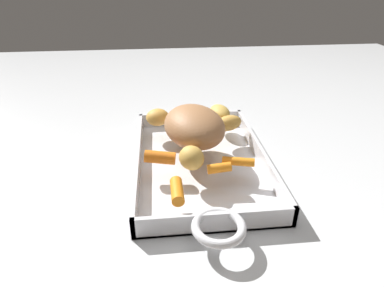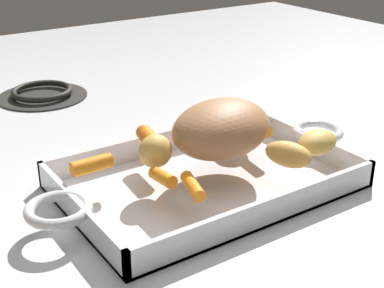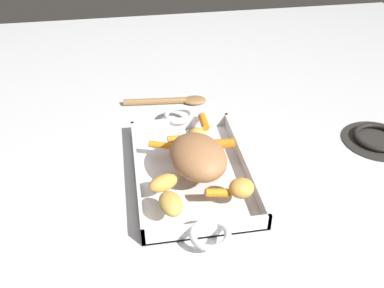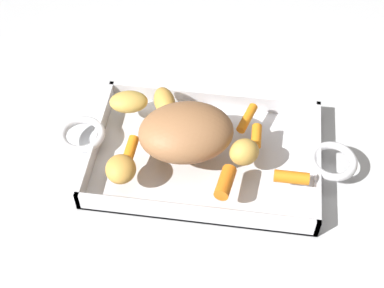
{
  "view_description": "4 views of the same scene",
  "coord_description": "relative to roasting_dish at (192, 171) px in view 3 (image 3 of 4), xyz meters",
  "views": [
    {
      "loc": [
        0.52,
        -0.07,
        0.34
      ],
      "look_at": [
        -0.0,
        -0.02,
        0.05
      ],
      "focal_mm": 30.04,
      "sensor_mm": 36.0,
      "label": 1
    },
    {
      "loc": [
        0.37,
        0.52,
        0.35
      ],
      "look_at": [
        0.02,
        0.0,
        0.07
      ],
      "focal_mm": 51.77,
      "sensor_mm": 36.0,
      "label": 2
    },
    {
      "loc": [
        -0.71,
        0.12,
        0.61
      ],
      "look_at": [
        0.03,
        -0.01,
        0.07
      ],
      "focal_mm": 39.77,
      "sensor_mm": 36.0,
      "label": 3
    },
    {
      "loc": [
        0.06,
        -0.58,
        0.75
      ],
      "look_at": [
        -0.02,
        -0.02,
        0.06
      ],
      "focal_mm": 54.21,
      "sensor_mm": 36.0,
      "label": 4
    }
  ],
  "objects": [
    {
      "name": "potato_halved",
      "position": [
        0.06,
        -0.02,
        0.05
      ],
      "size": [
        0.06,
        0.06,
        0.04
      ],
      "primitive_type": "ellipsoid",
      "rotation": [
        0.0,
        0.0,
        5.24
      ],
      "color": "gold",
      "rests_on": "roasting_dish"
    },
    {
      "name": "baby_carrot_center_right",
      "position": [
        0.06,
        0.06,
        0.03
      ],
      "size": [
        0.03,
        0.06,
        0.02
      ],
      "primitive_type": "cylinder",
      "rotation": [
        1.53,
        0.0,
        2.83
      ],
      "color": "orange",
      "rests_on": "roasting_dish"
    },
    {
      "name": "potato_corner",
      "position": [
        -0.12,
        -0.08,
        0.04
      ],
      "size": [
        0.06,
        0.06,
        0.04
      ],
      "primitive_type": "ellipsoid",
      "rotation": [
        0.0,
        0.0,
        3.39
      ],
      "color": "gold",
      "rests_on": "roasting_dish"
    },
    {
      "name": "baby_carrot_long",
      "position": [
        0.14,
        -0.05,
        0.04
      ],
      "size": [
        0.05,
        0.02,
        0.02
      ],
      "primitive_type": "cylinder",
      "rotation": [
        1.57,
        0.0,
        1.58
      ],
      "color": "orange",
      "rests_on": "roasting_dish"
    },
    {
      "name": "stove_burner_rear",
      "position": [
        0.05,
        -0.47,
        -0.0
      ],
      "size": [
        0.17,
        0.17,
        0.02
      ],
      "color": "#282623",
      "rests_on": "ground_plane"
    },
    {
      "name": "pork_roast",
      "position": [
        -0.03,
        -0.01,
        0.06
      ],
      "size": [
        0.17,
        0.15,
        0.07
      ],
      "primitive_type": "ellipsoid",
      "rotation": [
        0.0,
        0.0,
        3.39
      ],
      "color": "#A06C44",
      "rests_on": "roasting_dish"
    },
    {
      "name": "roasting_dish",
      "position": [
        0.0,
        0.0,
        0.0
      ],
      "size": [
        0.48,
        0.24,
        0.04
      ],
      "color": "silver",
      "rests_on": "ground_plane"
    },
    {
      "name": "baby_carrot_center_left",
      "position": [
        0.08,
        0.02,
        0.03
      ],
      "size": [
        0.02,
        0.04,
        0.02
      ],
      "primitive_type": "cylinder",
      "rotation": [
        1.65,
        0.0,
        0.02
      ],
      "color": "orange",
      "rests_on": "roasting_dish"
    },
    {
      "name": "potato_whole",
      "position": [
        -0.14,
        0.06,
        0.04
      ],
      "size": [
        0.07,
        0.05,
        0.03
      ],
      "primitive_type": "ellipsoid",
      "rotation": [
        0.0,
        0.0,
        0.18
      ],
      "color": "gold",
      "rests_on": "roasting_dish"
    },
    {
      "name": "baby_carrot_short",
      "position": [
        -0.11,
        -0.03,
        0.03
      ],
      "size": [
        0.02,
        0.05,
        0.02
      ],
      "primitive_type": "cylinder",
      "rotation": [
        1.67,
        0.0,
        6.21
      ],
      "color": "orange",
      "rests_on": "roasting_dish"
    },
    {
      "name": "ground_plane",
      "position": [
        0.0,
        0.0,
        -0.01
      ],
      "size": [
        2.08,
        2.08,
        0.0
      ],
      "primitive_type": "plane",
      "color": "silver"
    },
    {
      "name": "serving_spoon",
      "position": [
        0.31,
        -0.0,
        -0.0
      ],
      "size": [
        0.05,
        0.23,
        0.02
      ],
      "rotation": [
        0.0,
        0.0,
        4.62
      ],
      "color": "olive",
      "rests_on": "ground_plane"
    },
    {
      "name": "potato_near_roast",
      "position": [
        -0.08,
        0.07,
        0.04
      ],
      "size": [
        0.06,
        0.07,
        0.03
      ],
      "primitive_type": "ellipsoid",
      "rotation": [
        0.0,
        0.0,
        5.09
      ],
      "color": "gold",
      "rests_on": "roasting_dish"
    },
    {
      "name": "baby_carrot_southeast",
      "position": [
        0.04,
        -0.08,
        0.04
      ],
      "size": [
        0.03,
        0.06,
        0.03
      ],
      "primitive_type": "cylinder",
      "rotation": [
        1.64,
        0.0,
        2.99
      ],
      "color": "orange",
      "rests_on": "roasting_dish"
    }
  ]
}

